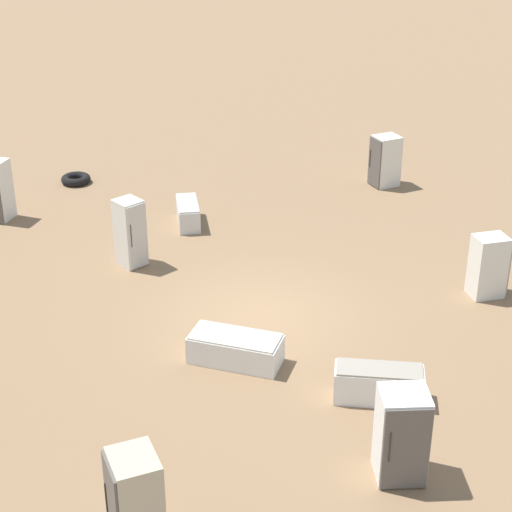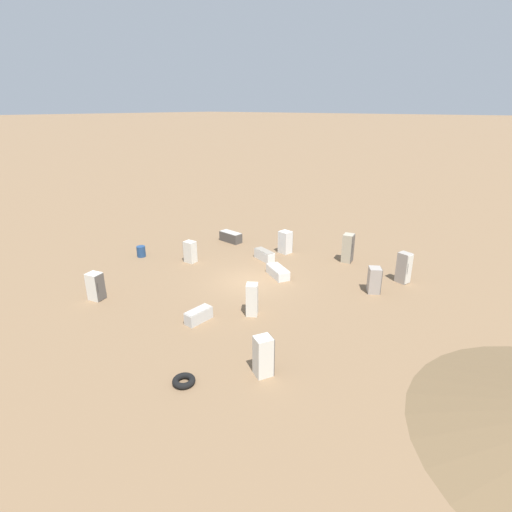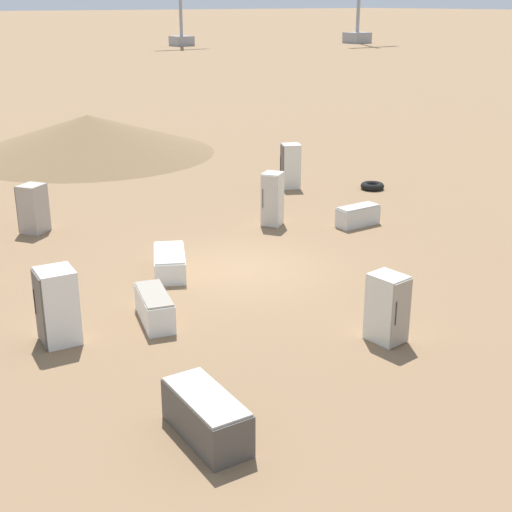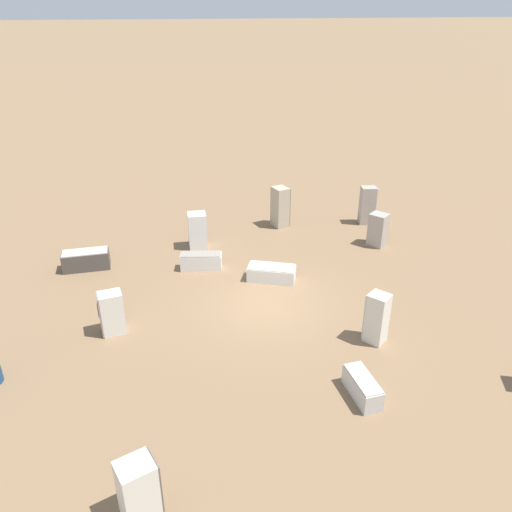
{
  "view_description": "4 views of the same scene",
  "coord_description": "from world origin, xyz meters",
  "px_view_note": "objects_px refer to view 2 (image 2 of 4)",
  "views": [
    {
      "loc": [
        -15.95,
        2.99,
        9.41
      ],
      "look_at": [
        0.14,
        0.07,
        1.38
      ],
      "focal_mm": 60.0,
      "sensor_mm": 36.0,
      "label": 1
    },
    {
      "loc": [
        16.84,
        14.02,
        9.95
      ],
      "look_at": [
        0.16,
        0.6,
        1.85
      ],
      "focal_mm": 28.0,
      "sensor_mm": 36.0,
      "label": 2
    },
    {
      "loc": [
        -10.1,
        -14.51,
        6.71
      ],
      "look_at": [
        -0.27,
        -1.0,
        0.7
      ],
      "focal_mm": 50.0,
      "sensor_mm": 36.0,
      "label": 3
    },
    {
      "loc": [
        14.28,
        -4.92,
        9.51
      ],
      "look_at": [
        -1.3,
        0.06,
        1.35
      ],
      "focal_mm": 35.0,
      "sensor_mm": 36.0,
      "label": 4
    }
  ],
  "objects_px": {
    "discarded_fridge_1": "(348,248)",
    "discarded_fridge_7": "(264,255)",
    "discarded_fridge_10": "(285,242)",
    "discarded_fridge_11": "(263,356)",
    "discarded_fridge_3": "(199,315)",
    "discarded_fridge_5": "(231,237)",
    "rusty_barrel": "(141,251)",
    "discarded_fridge_6": "(96,286)",
    "discarded_fridge_8": "(252,299)",
    "discarded_fridge_4": "(404,268)",
    "discarded_fridge_9": "(278,272)",
    "scrap_tire": "(184,381)",
    "discarded_fridge_0": "(190,252)",
    "discarded_fridge_2": "(374,280)"
  },
  "relations": [
    {
      "from": "scrap_tire",
      "to": "discarded_fridge_5",
      "type": "bearing_deg",
      "value": -143.83
    },
    {
      "from": "discarded_fridge_7",
      "to": "rusty_barrel",
      "type": "xyz_separation_m",
      "value": [
        4.93,
        -7.1,
        0.04
      ]
    },
    {
      "from": "discarded_fridge_10",
      "to": "discarded_fridge_3",
      "type": "bearing_deg",
      "value": -70.62
    },
    {
      "from": "discarded_fridge_3",
      "to": "discarded_fridge_8",
      "type": "relative_size",
      "value": 0.85
    },
    {
      "from": "discarded_fridge_3",
      "to": "discarded_fridge_10",
      "type": "bearing_deg",
      "value": 103.85
    },
    {
      "from": "discarded_fridge_5",
      "to": "discarded_fridge_3",
      "type": "bearing_deg",
      "value": -141.08
    },
    {
      "from": "discarded_fridge_5",
      "to": "rusty_barrel",
      "type": "bearing_deg",
      "value": 161.31
    },
    {
      "from": "discarded_fridge_7",
      "to": "discarded_fridge_5",
      "type": "bearing_deg",
      "value": -91.09
    },
    {
      "from": "discarded_fridge_1",
      "to": "discarded_fridge_3",
      "type": "distance_m",
      "value": 12.07
    },
    {
      "from": "discarded_fridge_5",
      "to": "discarded_fridge_7",
      "type": "relative_size",
      "value": 1.08
    },
    {
      "from": "discarded_fridge_7",
      "to": "discarded_fridge_9",
      "type": "height_order",
      "value": "discarded_fridge_7"
    },
    {
      "from": "discarded_fridge_8",
      "to": "discarded_fridge_11",
      "type": "xyz_separation_m",
      "value": [
        3.45,
        3.4,
        -0.01
      ]
    },
    {
      "from": "discarded_fridge_3",
      "to": "discarded_fridge_4",
      "type": "xyz_separation_m",
      "value": [
        -10.87,
        6.13,
        0.61
      ]
    },
    {
      "from": "discarded_fridge_10",
      "to": "discarded_fridge_11",
      "type": "height_order",
      "value": "discarded_fridge_11"
    },
    {
      "from": "discarded_fridge_8",
      "to": "rusty_barrel",
      "type": "xyz_separation_m",
      "value": [
        -1.53,
        -11.31,
        -0.47
      ]
    },
    {
      "from": "discarded_fridge_6",
      "to": "discarded_fridge_1",
      "type": "bearing_deg",
      "value": 134.62
    },
    {
      "from": "discarded_fridge_1",
      "to": "discarded_fridge_7",
      "type": "xyz_separation_m",
      "value": [
        3.26,
        -4.59,
        -0.63
      ]
    },
    {
      "from": "discarded_fridge_7",
      "to": "scrap_tire",
      "type": "distance_m",
      "value": 13.49
    },
    {
      "from": "scrap_tire",
      "to": "discarded_fridge_3",
      "type": "bearing_deg",
      "value": -140.41
    },
    {
      "from": "discarded_fridge_5",
      "to": "rusty_barrel",
      "type": "relative_size",
      "value": 2.47
    },
    {
      "from": "discarded_fridge_11",
      "to": "discarded_fridge_1",
      "type": "bearing_deg",
      "value": 130.0
    },
    {
      "from": "discarded_fridge_6",
      "to": "discarded_fridge_8",
      "type": "xyz_separation_m",
      "value": [
        -3.99,
        7.71,
        0.08
      ]
    },
    {
      "from": "discarded_fridge_7",
      "to": "rusty_barrel",
      "type": "height_order",
      "value": "rusty_barrel"
    },
    {
      "from": "discarded_fridge_10",
      "to": "rusty_barrel",
      "type": "height_order",
      "value": "discarded_fridge_10"
    },
    {
      "from": "discarded_fridge_1",
      "to": "discarded_fridge_11",
      "type": "xyz_separation_m",
      "value": [
        13.17,
        3.02,
        -0.13
      ]
    },
    {
      "from": "discarded_fridge_3",
      "to": "discarded_fridge_7",
      "type": "xyz_separation_m",
      "value": [
        -8.63,
        -2.59,
        0.02
      ]
    },
    {
      "from": "discarded_fridge_4",
      "to": "discarded_fridge_1",
      "type": "bearing_deg",
      "value": -89.0
    },
    {
      "from": "discarded_fridge_3",
      "to": "discarded_fridge_0",
      "type": "bearing_deg",
      "value": 142.14
    },
    {
      "from": "discarded_fridge_3",
      "to": "discarded_fridge_7",
      "type": "relative_size",
      "value": 0.82
    },
    {
      "from": "discarded_fridge_2",
      "to": "discarded_fridge_10",
      "type": "xyz_separation_m",
      "value": [
        -2.21,
        -7.64,
        0.05
      ]
    },
    {
      "from": "discarded_fridge_9",
      "to": "scrap_tire",
      "type": "height_order",
      "value": "discarded_fridge_9"
    },
    {
      "from": "discarded_fridge_3",
      "to": "discarded_fridge_7",
      "type": "bearing_deg",
      "value": 108.47
    },
    {
      "from": "discarded_fridge_4",
      "to": "discarded_fridge_9",
      "type": "height_order",
      "value": "discarded_fridge_4"
    },
    {
      "from": "discarded_fridge_4",
      "to": "discarded_fridge_7",
      "type": "xyz_separation_m",
      "value": [
        2.25,
        -8.72,
        -0.59
      ]
    },
    {
      "from": "discarded_fridge_6",
      "to": "discarded_fridge_8",
      "type": "relative_size",
      "value": 0.9
    },
    {
      "from": "discarded_fridge_4",
      "to": "discarded_fridge_7",
      "type": "relative_size",
      "value": 1.07
    },
    {
      "from": "discarded_fridge_1",
      "to": "discarded_fridge_7",
      "type": "distance_m",
      "value": 5.66
    },
    {
      "from": "discarded_fridge_4",
      "to": "discarded_fridge_8",
      "type": "xyz_separation_m",
      "value": [
        8.71,
        -4.52,
        -0.08
      ]
    },
    {
      "from": "discarded_fridge_7",
      "to": "discarded_fridge_11",
      "type": "distance_m",
      "value": 12.51
    },
    {
      "from": "discarded_fridge_6",
      "to": "discarded_fridge_11",
      "type": "relative_size",
      "value": 0.91
    },
    {
      "from": "discarded_fridge_3",
      "to": "discarded_fridge_6",
      "type": "xyz_separation_m",
      "value": [
        1.83,
        -6.09,
        0.44
      ]
    },
    {
      "from": "discarded_fridge_5",
      "to": "discarded_fridge_6",
      "type": "bearing_deg",
      "value": -171.48
    },
    {
      "from": "discarded_fridge_2",
      "to": "discarded_fridge_6",
      "type": "distance_m",
      "value": 15.4
    },
    {
      "from": "discarded_fridge_8",
      "to": "scrap_tire",
      "type": "height_order",
      "value": "discarded_fridge_8"
    },
    {
      "from": "discarded_fridge_11",
      "to": "discarded_fridge_8",
      "type": "bearing_deg",
      "value": 161.67
    },
    {
      "from": "discarded_fridge_0",
      "to": "discarded_fridge_10",
      "type": "bearing_deg",
      "value": -39.96
    },
    {
      "from": "discarded_fridge_1",
      "to": "discarded_fridge_2",
      "type": "height_order",
      "value": "discarded_fridge_1"
    },
    {
      "from": "discarded_fridge_4",
      "to": "discarded_fridge_10",
      "type": "xyz_separation_m",
      "value": [
        0.18,
        -8.43,
        -0.13
      ]
    },
    {
      "from": "discarded_fridge_6",
      "to": "discarded_fridge_11",
      "type": "bearing_deg",
      "value": 77.94
    },
    {
      "from": "discarded_fridge_3",
      "to": "scrap_tire",
      "type": "height_order",
      "value": "discarded_fridge_3"
    }
  ]
}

